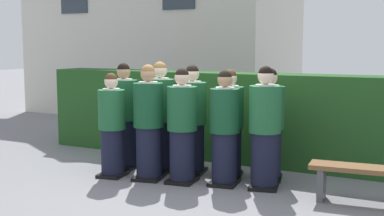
{
  "coord_description": "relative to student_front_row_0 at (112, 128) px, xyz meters",
  "views": [
    {
      "loc": [
        3.42,
        -6.32,
        1.96
      ],
      "look_at": [
        0.0,
        0.26,
        1.05
      ],
      "focal_mm": 47.37,
      "sensor_mm": 36.0,
      "label": 1
    }
  ],
  "objects": [
    {
      "name": "student_front_row_3",
      "position": [
        1.69,
        0.35,
        0.03
      ],
      "size": [
        0.43,
        0.51,
        1.63
      ],
      "color": "black",
      "rests_on": "ground"
    },
    {
      "name": "student_rear_row_4",
      "position": [
        2.16,
        0.91,
        0.04
      ],
      "size": [
        0.49,
        0.55,
        1.64
      ],
      "color": "black",
      "rests_on": "ground"
    },
    {
      "name": "wooden_bench",
      "position": [
        3.64,
        0.31,
        -0.39
      ],
      "size": [
        1.43,
        0.49,
        0.48
      ],
      "color": "brown",
      "rests_on": "ground"
    },
    {
      "name": "hedge",
      "position": [
        1.11,
        1.85,
        0.01
      ],
      "size": [
        7.08,
        0.7,
        1.51
      ],
      "color": "#214C1E",
      "rests_on": "ground"
    },
    {
      "name": "student_rear_row_3",
      "position": [
        1.57,
        0.81,
        0.03
      ],
      "size": [
        0.48,
        0.54,
        1.62
      ],
      "color": "black",
      "rests_on": "ground"
    },
    {
      "name": "student_rear_row_0",
      "position": [
        -0.14,
        0.52,
        0.06
      ],
      "size": [
        0.48,
        0.55,
        1.69
      ],
      "color": "black",
      "rests_on": "ground"
    },
    {
      "name": "student_front_row_2",
      "position": [
        1.1,
        0.19,
        0.04
      ],
      "size": [
        0.44,
        0.54,
        1.65
      ],
      "color": "black",
      "rests_on": "ground"
    },
    {
      "name": "student_rear_row_1",
      "position": [
        0.46,
        0.64,
        0.08
      ],
      "size": [
        0.46,
        0.57,
        1.72
      ],
      "color": "black",
      "rests_on": "ground"
    },
    {
      "name": "student_rear_row_2",
      "position": [
        0.98,
        0.73,
        0.06
      ],
      "size": [
        0.47,
        0.54,
        1.68
      ],
      "color": "black",
      "rests_on": "ground"
    },
    {
      "name": "student_front_row_1",
      "position": [
        0.57,
        0.12,
        0.07
      ],
      "size": [
        0.49,
        0.57,
        1.7
      ],
      "color": "black",
      "rests_on": "ground"
    },
    {
      "name": "student_front_row_4",
      "position": [
        2.25,
        0.45,
        0.06
      ],
      "size": [
        0.49,
        0.56,
        1.69
      ],
      "color": "black",
      "rests_on": "ground"
    },
    {
      "name": "ground_plane",
      "position": [
        1.11,
        0.21,
        -0.74
      ],
      "size": [
        60.0,
        60.0,
        0.0
      ],
      "primitive_type": "plane",
      "color": "slate"
    },
    {
      "name": "student_front_row_0",
      "position": [
        0.0,
        0.0,
        0.0
      ],
      "size": [
        0.43,
        0.53,
        1.56
      ],
      "color": "black",
      "rests_on": "ground"
    }
  ]
}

